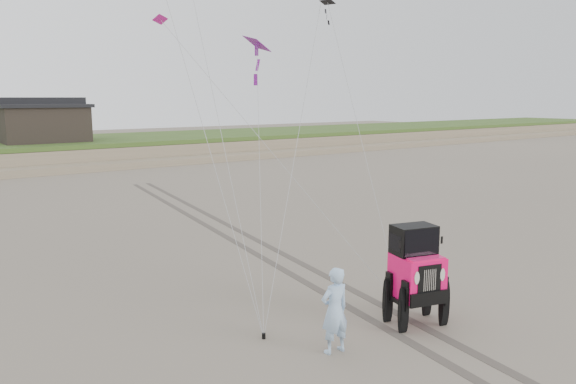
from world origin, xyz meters
name	(u,v)px	position (x,y,z in m)	size (l,w,h in m)	color
ground	(354,324)	(0.00, 0.00, 0.00)	(160.00, 160.00, 0.00)	#6B6054
dune_ridge	(15,154)	(0.00, 37.50, 0.82)	(160.00, 14.25, 1.73)	#7A6B54
cabin	(42,122)	(2.00, 37.00, 3.24)	(6.40, 5.40, 3.35)	black
jeep	(416,286)	(1.11, -0.83, 0.91)	(2.10, 4.86, 1.81)	#FF0A5E
man	(335,310)	(-1.31, -0.82, 0.89)	(0.65, 0.43, 1.78)	#91B4E1
stake_main	(264,336)	(-2.10, 0.55, 0.06)	(0.08, 0.08, 0.12)	black
stake_aux	(402,306)	(1.60, 0.00, 0.06)	(0.08, 0.08, 0.12)	black
tire_tracks	(243,240)	(2.00, 8.00, 0.00)	(5.22, 29.74, 0.01)	#4C443D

